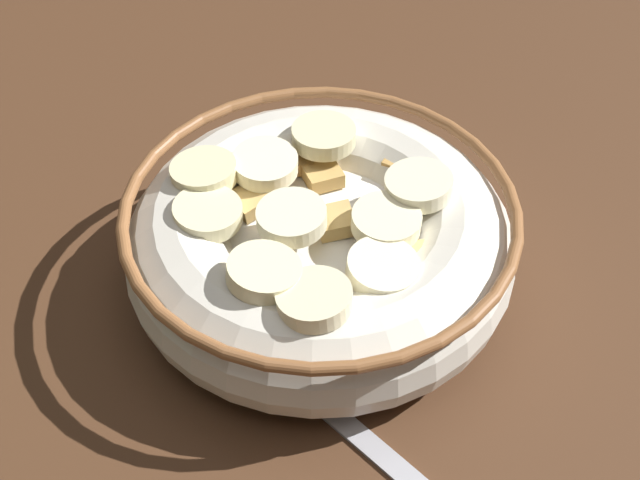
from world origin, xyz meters
TOP-DOWN VIEW (x-y plane):
  - ground_plane at (0.00, 0.00)cm, footprint 127.84×127.84cm
  - cereal_bowl at (-0.03, -0.01)cm, footprint 18.69×18.69cm

SIDE VIEW (x-z plane):
  - ground_plane at x=0.00cm, z-range -2.00..0.00cm
  - cereal_bowl at x=-0.03cm, z-range -0.15..6.13cm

